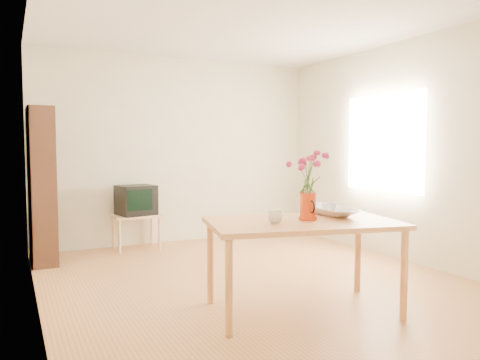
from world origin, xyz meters
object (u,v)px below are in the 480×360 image
television (136,200)px  table (303,230)px  mug (275,217)px  pitcher (308,207)px  bowl (330,191)px

television → table: bearing=-89.2°
mug → pitcher: bearing=-177.4°
table → bowl: size_ratio=3.72×
table → bowl: bearing=36.7°
table → pitcher: pitcher is taller
bowl → table: bearing=-155.8°
pitcher → television: size_ratio=0.44×
table → bowl: 0.53m
bowl → television: size_ratio=0.87×
table → pitcher: (0.06, 0.02, 0.18)m
table → pitcher: 0.19m
bowl → mug: bearing=-164.3°
pitcher → mug: pitcher is taller
table → bowl: (0.41, 0.18, 0.29)m
bowl → television: bearing=110.8°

